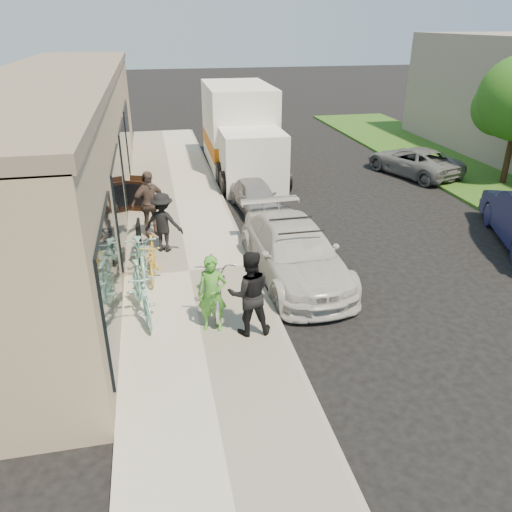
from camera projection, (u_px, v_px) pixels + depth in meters
ground at (307, 337)px, 9.64m from camera, size 120.00×120.00×0.00m
sidewalk at (189, 273)px, 11.90m from camera, size 3.00×34.00×0.15m
curb at (253, 268)px, 12.19m from camera, size 0.12×34.00×0.13m
storefront at (62, 147)px, 14.83m from camera, size 3.60×20.00×4.22m
bike_rack at (139, 237)px, 12.22m from camera, size 0.10×0.69×0.98m
sandwich_board at (138, 194)px, 15.39m from camera, size 0.81×0.81×1.03m
sedan_white at (294, 251)px, 11.64m from camera, size 2.03×4.59×1.35m
sedan_silver at (255, 196)px, 15.84m from camera, size 1.38×2.98×0.99m
moving_truck at (241, 134)px, 19.80m from camera, size 2.61×6.68×3.26m
far_car_gray at (413, 161)px, 19.51m from camera, size 2.99×4.31×1.09m
tandem_bike at (215, 278)px, 10.26m from camera, size 0.93×2.31×1.19m
woman_rider at (212, 294)px, 9.33m from camera, size 0.63×0.49×1.51m
man_standing at (249, 293)px, 9.19m from camera, size 0.84×0.67×1.67m
cruiser_bike_a at (141, 292)px, 9.81m from camera, size 0.86×1.90×1.10m
cruiser_bike_b at (140, 251)px, 11.64m from camera, size 0.86×2.01×1.03m
cruiser_bike_c at (152, 258)px, 11.39m from camera, size 0.51×1.57×0.93m
bystander_a at (163, 222)px, 12.59m from camera, size 1.14×0.93×1.54m
bystander_b at (149, 204)px, 13.42m from camera, size 1.15×0.91×1.82m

